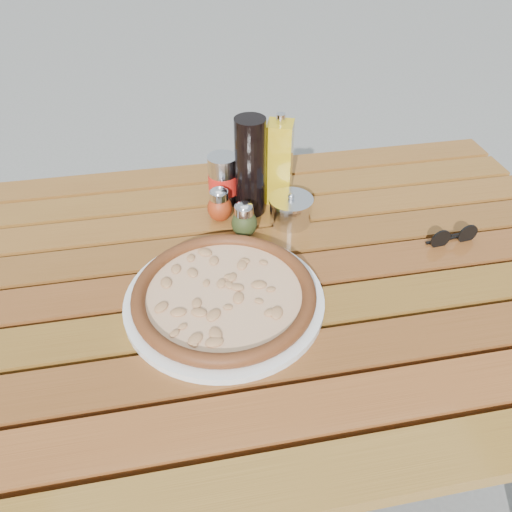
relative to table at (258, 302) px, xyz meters
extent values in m
plane|color=slate|center=(0.00, 0.00, -0.67)|extent=(60.00, 60.00, 0.00)
cube|color=#351A0C|center=(-0.64, 0.39, -0.32)|extent=(0.06, 0.06, 0.70)
cube|color=#3B1E0D|center=(0.64, 0.39, -0.32)|extent=(0.06, 0.06, 0.70)
cube|color=#35200C|center=(0.00, 0.00, 0.03)|extent=(1.36, 0.86, 0.04)
cube|color=#5C3810|center=(0.00, -0.41, 0.06)|extent=(1.40, 0.09, 0.03)
cube|color=#5E2C10|center=(0.00, -0.30, 0.06)|extent=(1.40, 0.09, 0.03)
cube|color=#51270E|center=(0.00, -0.20, 0.06)|extent=(1.40, 0.09, 0.03)
cube|color=#56330F|center=(0.00, -0.10, 0.06)|extent=(1.40, 0.09, 0.03)
cube|color=#51260E|center=(0.00, 0.00, 0.06)|extent=(1.40, 0.09, 0.03)
cube|color=#512A0E|center=(0.00, 0.10, 0.06)|extent=(1.40, 0.09, 0.03)
cube|color=#5A310F|center=(0.00, 0.20, 0.06)|extent=(1.40, 0.09, 0.03)
cube|color=#59320F|center=(0.00, 0.30, 0.06)|extent=(1.40, 0.09, 0.03)
cube|color=#582F0F|center=(0.00, 0.41, 0.06)|extent=(1.40, 0.09, 0.03)
cylinder|color=white|center=(-0.07, -0.06, 0.08)|extent=(0.42, 0.42, 0.01)
cylinder|color=#FCE0B4|center=(-0.07, -0.06, 0.09)|extent=(0.40, 0.40, 0.01)
torus|color=black|center=(-0.07, -0.06, 0.10)|extent=(0.43, 0.43, 0.03)
ellipsoid|color=#AC3613|center=(-0.05, 0.20, 0.11)|extent=(0.07, 0.07, 0.06)
cylinder|color=silver|center=(-0.05, 0.20, 0.14)|extent=(0.05, 0.05, 0.02)
ellipsoid|color=white|center=(-0.05, 0.20, 0.15)|extent=(0.05, 0.05, 0.02)
ellipsoid|color=#333E19|center=(0.00, 0.13, 0.11)|extent=(0.07, 0.07, 0.06)
cylinder|color=silver|center=(0.00, 0.13, 0.14)|extent=(0.05, 0.05, 0.02)
ellipsoid|color=silver|center=(0.00, 0.13, 0.15)|extent=(0.05, 0.05, 0.02)
cylinder|color=black|center=(0.03, 0.22, 0.19)|extent=(0.08, 0.08, 0.22)
cylinder|color=silver|center=(-0.03, 0.26, 0.14)|extent=(0.08, 0.08, 0.12)
cylinder|color=red|center=(-0.03, 0.26, 0.13)|extent=(0.08, 0.08, 0.04)
cube|color=gold|center=(0.10, 0.25, 0.17)|extent=(0.07, 0.07, 0.19)
cylinder|color=silver|center=(0.10, 0.25, 0.28)|extent=(0.03, 0.03, 0.02)
cylinder|color=silver|center=(0.10, 0.16, 0.10)|extent=(0.12, 0.12, 0.05)
cylinder|color=silver|center=(0.10, 0.16, 0.13)|extent=(0.13, 0.13, 0.01)
sphere|color=silver|center=(0.10, 0.16, 0.14)|extent=(0.02, 0.02, 0.01)
cylinder|color=black|center=(0.38, 0.02, 0.09)|extent=(0.04, 0.01, 0.04)
cylinder|color=black|center=(0.45, 0.02, 0.09)|extent=(0.04, 0.01, 0.04)
cube|color=black|center=(0.42, 0.02, 0.10)|extent=(0.02, 0.01, 0.00)
cube|color=black|center=(0.40, 0.03, 0.08)|extent=(0.09, 0.01, 0.00)
cube|color=black|center=(0.42, 0.04, 0.08)|extent=(0.09, 0.01, 0.00)
camera|label=1|loc=(-0.14, -0.70, 0.72)|focal=35.00mm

